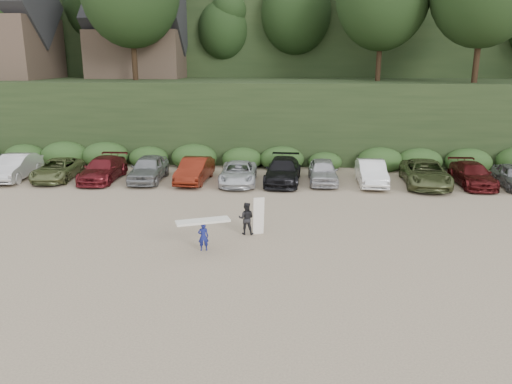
{
  "coord_description": "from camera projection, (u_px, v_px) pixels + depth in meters",
  "views": [
    {
      "loc": [
        1.83,
        -20.91,
        7.82
      ],
      "look_at": [
        -0.01,
        3.0,
        1.3
      ],
      "focal_mm": 35.0,
      "sensor_mm": 36.0,
      "label": 1
    }
  ],
  "objects": [
    {
      "name": "adult_surfer",
      "position": [
        247.0,
        218.0,
        22.56
      ],
      "size": [
        1.21,
        0.6,
        1.76
      ],
      "color": "black",
      "rests_on": "ground"
    },
    {
      "name": "child_surfer",
      "position": [
        203.0,
        230.0,
        20.59
      ],
      "size": [
        2.29,
        1.4,
        1.33
      ],
      "color": "navy",
      "rests_on": "ground"
    },
    {
      "name": "hillside_backdrop",
      "position": [
        277.0,
        24.0,
        53.95
      ],
      "size": [
        90.0,
        41.5,
        28.0
      ],
      "color": "black",
      "rests_on": "ground"
    },
    {
      "name": "parked_cars",
      "position": [
        253.0,
        171.0,
        31.88
      ],
      "size": [
        39.43,
        5.78,
        1.65
      ],
      "color": "#B3B4B8",
      "rests_on": "ground"
    },
    {
      "name": "ground",
      "position": [
        251.0,
        238.0,
        22.3
      ],
      "size": [
        120.0,
        120.0,
        0.0
      ],
      "primitive_type": "plane",
      "color": "tan",
      "rests_on": "ground"
    }
  ]
}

